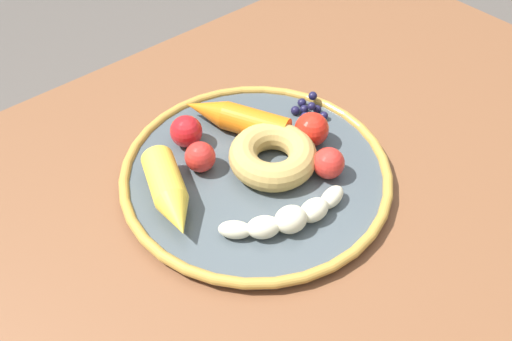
% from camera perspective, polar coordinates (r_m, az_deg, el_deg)
% --- Properties ---
extents(dining_table, '(1.05, 0.72, 0.75)m').
position_cam_1_polar(dining_table, '(0.70, 3.55, -7.85)').
color(dining_table, brown).
rests_on(dining_table, ground_plane).
extents(plate, '(0.32, 0.32, 0.02)m').
position_cam_1_polar(plate, '(0.62, 0.00, -0.18)').
color(plate, '#434D53').
rests_on(plate, dining_table).
extents(banana, '(0.15, 0.07, 0.03)m').
position_cam_1_polar(banana, '(0.56, 3.52, -5.06)').
color(banana, '#EDE6C1').
rests_on(banana, plate).
extents(carrot_orange, '(0.09, 0.14, 0.04)m').
position_cam_1_polar(carrot_orange, '(0.66, -2.28, 5.69)').
color(carrot_orange, orange).
rests_on(carrot_orange, plate).
extents(carrot_yellow, '(0.08, 0.12, 0.04)m').
position_cam_1_polar(carrot_yellow, '(0.58, -9.34, -2.43)').
color(carrot_yellow, yellow).
rests_on(carrot_yellow, plate).
extents(donut, '(0.13, 0.13, 0.03)m').
position_cam_1_polar(donut, '(0.61, 1.77, 1.56)').
color(donut, tan).
rests_on(donut, plate).
extents(blueberry_pile, '(0.04, 0.05, 0.02)m').
position_cam_1_polar(blueberry_pile, '(0.69, 5.69, 6.73)').
color(blueberry_pile, '#191638').
rests_on(blueberry_pile, plate).
extents(tomato_near, '(0.04, 0.04, 0.04)m').
position_cam_1_polar(tomato_near, '(0.64, 6.02, 4.44)').
color(tomato_near, red).
rests_on(tomato_near, plate).
extents(tomato_mid, '(0.04, 0.04, 0.04)m').
position_cam_1_polar(tomato_mid, '(0.61, -6.05, 1.47)').
color(tomato_mid, red).
rests_on(tomato_mid, plate).
extents(tomato_far, '(0.04, 0.04, 0.04)m').
position_cam_1_polar(tomato_far, '(0.61, 7.85, 0.80)').
color(tomato_far, red).
rests_on(tomato_far, plate).
extents(tomato_extra, '(0.04, 0.04, 0.04)m').
position_cam_1_polar(tomato_extra, '(0.64, -7.54, 4.20)').
color(tomato_extra, red).
rests_on(tomato_extra, plate).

